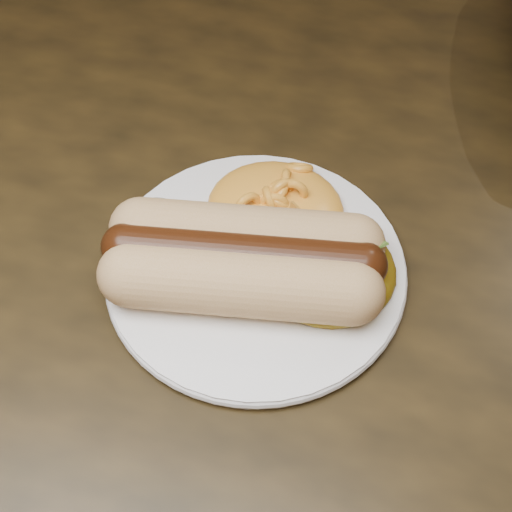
# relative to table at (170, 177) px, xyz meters

# --- Properties ---
(floor) EXTENTS (4.00, 4.00, 0.00)m
(floor) POSITION_rel_table_xyz_m (0.00, 0.00, -0.66)
(floor) COLOR #462714
(floor) RESTS_ON ground
(table) EXTENTS (1.60, 0.90, 0.75)m
(table) POSITION_rel_table_xyz_m (0.00, 0.00, 0.00)
(table) COLOR #33250F
(table) RESTS_ON floor
(plate) EXTENTS (0.23, 0.23, 0.01)m
(plate) POSITION_rel_table_xyz_m (0.12, -0.14, 0.10)
(plate) COLOR white
(plate) RESTS_ON table
(hotdog) EXTENTS (0.15, 0.09, 0.04)m
(hotdog) POSITION_rel_table_xyz_m (0.11, -0.16, 0.12)
(hotdog) COLOR #E0B289
(hotdog) RESTS_ON plate
(mac_and_cheese) EXTENTS (0.12, 0.11, 0.04)m
(mac_and_cheese) POSITION_rel_table_xyz_m (0.12, -0.10, 0.12)
(mac_and_cheese) COLOR #FFA044
(mac_and_cheese) RESTS_ON plate
(sour_cream) EXTENTS (0.05, 0.05, 0.02)m
(sour_cream) POSITION_rel_table_xyz_m (0.04, -0.13, 0.12)
(sour_cream) COLOR white
(sour_cream) RESTS_ON plate
(taco_salad) EXTENTS (0.09, 0.09, 0.04)m
(taco_salad) POSITION_rel_table_xyz_m (0.16, -0.14, 0.12)
(taco_salad) COLOR #A82300
(taco_salad) RESTS_ON plate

